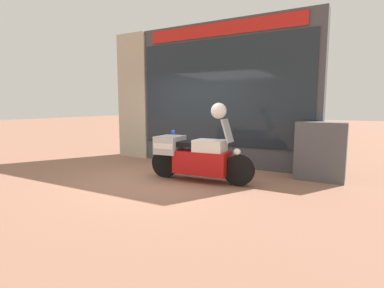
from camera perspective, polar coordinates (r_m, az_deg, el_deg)
name	(u,v)px	position (r m, az deg, el deg)	size (l,w,h in m)	color
ground_plane	(165,178)	(6.64, -5.10, -6.48)	(60.00, 60.00, 0.00)	#8E604C
shop_building	(192,95)	(8.38, 0.05, 9.23)	(5.88, 0.55, 3.70)	#424247
window_display	(221,147)	(8.09, 5.64, -0.60)	(4.40, 0.30, 1.96)	slate
paramedic_motorcycle	(195,156)	(6.31, 0.51, -2.27)	(2.31, 0.66, 1.32)	black
utility_cabinet	(320,151)	(6.90, 23.26, -1.27)	(1.00, 0.51, 1.24)	#4C4C51
white_helmet	(219,111)	(6.02, 5.11, 6.32)	(0.32, 0.32, 0.32)	white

